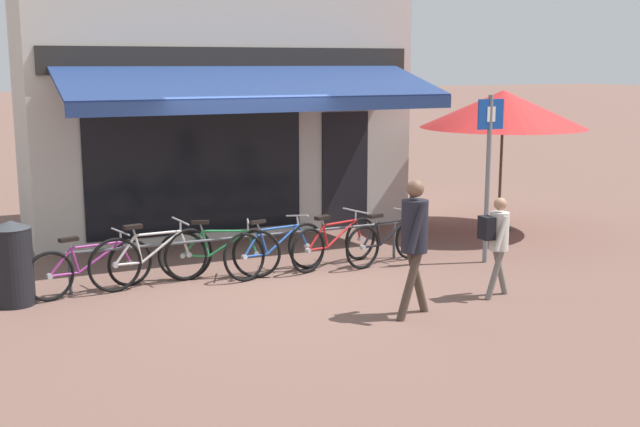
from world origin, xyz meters
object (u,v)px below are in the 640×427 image
bicycle_green (219,253)px  pedestrian_child (497,235)px  parking_sign (489,162)px  cafe_parasol (503,109)px  bicycle_red (335,243)px  bicycle_blue (276,249)px  bicycle_black (387,241)px  bicycle_purple (91,267)px  litter_bin (13,263)px  bicycle_silver (153,258)px  pedestrian_adult (414,232)px

bicycle_green → pedestrian_child: 3.78m
pedestrian_child → parking_sign: parking_sign is taller
parking_sign → cafe_parasol: parking_sign is taller
bicycle_green → bicycle_red: 1.75m
bicycle_blue → bicycle_black: size_ratio=1.10×
bicycle_red → parking_sign: (2.17, -0.71, 1.17)m
bicycle_blue → bicycle_red: bicycle_blue is taller
bicycle_green → parking_sign: 4.16m
bicycle_red → parking_sign: parking_sign is taller
bicycle_red → bicycle_purple: bearing=159.2°
bicycle_purple → pedestrian_child: 5.25m
pedestrian_child → litter_bin: 6.05m
parking_sign → bicycle_blue: bearing=168.0°
bicycle_purple → bicycle_green: (1.75, 0.02, 0.01)m
bicycle_green → bicycle_purple: bearing=-161.2°
pedestrian_child → litter_bin: size_ratio=1.22×
litter_bin → cafe_parasol: (8.25, 1.23, 1.62)m
cafe_parasol → bicycle_black: bearing=-156.3°
bicycle_silver → bicycle_blue: (1.74, -0.10, -0.03)m
bicycle_silver → bicycle_black: 3.47m
bicycle_silver → parking_sign: size_ratio=0.71×
bicycle_blue → pedestrian_adult: 2.66m
bicycle_green → parking_sign: (3.92, -0.77, 1.16)m
bicycle_red → parking_sign: size_ratio=0.67×
bicycle_green → pedestrian_child: (2.95, -2.32, 0.45)m
parking_sign → cafe_parasol: 2.57m
bicycle_black → cafe_parasol: (3.04, 1.33, 1.81)m
bicycle_black → pedestrian_adult: 2.59m
bicycle_blue → pedestrian_child: 3.12m
bicycle_purple → litter_bin: 0.96m
bicycle_red → litter_bin: bearing=160.7°
bicycle_blue → cafe_parasol: size_ratio=0.60×
bicycle_purple → parking_sign: size_ratio=0.68×
bicycle_green → litter_bin: litter_bin is taller
bicycle_black → litter_bin: litter_bin is taller
bicycle_silver → bicycle_black: bicycle_silver is taller
bicycle_green → parking_sign: bearing=7.0°
bicycle_silver → cafe_parasol: cafe_parasol is taller
bicycle_black → pedestrian_child: (0.42, -2.09, 0.46)m
bicycle_blue → pedestrian_adult: size_ratio=1.06×
bicycle_black → pedestrian_child: 2.18m
bicycle_green → bicycle_blue: size_ratio=0.94×
bicycle_silver → cafe_parasol: size_ratio=0.61×
bicycle_red → pedestrian_child: (1.19, -2.27, 0.46)m
bicycle_red → bicycle_black: 0.80m
litter_bin → bicycle_black: bearing=-1.1°
bicycle_green → litter_bin: bearing=-159.1°
bicycle_silver → parking_sign: (4.85, -0.76, 1.14)m
pedestrian_adult → litter_bin: bearing=148.3°
bicycle_blue → bicycle_silver: bearing=162.0°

